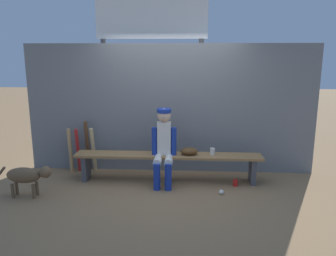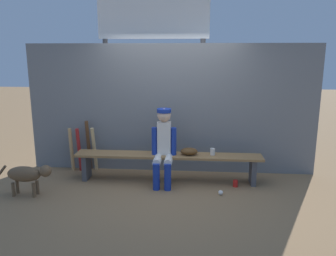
% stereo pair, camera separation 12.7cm
% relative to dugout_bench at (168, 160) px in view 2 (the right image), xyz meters
% --- Properties ---
extents(ground_plane, '(30.00, 30.00, 0.00)m').
position_rel_dugout_bench_xyz_m(ground_plane, '(0.00, 0.00, -0.38)').
color(ground_plane, olive).
extents(chainlink_fence, '(5.14, 0.03, 2.29)m').
position_rel_dugout_bench_xyz_m(chainlink_fence, '(0.00, 0.54, 0.76)').
color(chainlink_fence, slate).
rests_on(chainlink_fence, ground_plane).
extents(dugout_bench, '(3.11, 0.36, 0.47)m').
position_rel_dugout_bench_xyz_m(dugout_bench, '(0.00, 0.00, 0.00)').
color(dugout_bench, olive).
rests_on(dugout_bench, ground_plane).
extents(player_seated, '(0.41, 0.55, 1.25)m').
position_rel_dugout_bench_xyz_m(player_seated, '(-0.06, -0.11, 0.30)').
color(player_seated, silver).
rests_on(player_seated, ground_plane).
extents(baseball_glove, '(0.28, 0.20, 0.12)m').
position_rel_dugout_bench_xyz_m(baseball_glove, '(0.35, 0.00, 0.15)').
color(baseball_glove, '#593819').
rests_on(baseball_glove, dugout_bench).
extents(bat_wood_natural, '(0.07, 0.24, 0.83)m').
position_rel_dugout_bench_xyz_m(bat_wood_natural, '(-1.37, 0.38, 0.04)').
color(bat_wood_natural, tan).
rests_on(bat_wood_natural, ground_plane).
extents(bat_wood_dark, '(0.08, 0.20, 0.94)m').
position_rel_dugout_bench_xyz_m(bat_wood_dark, '(-1.50, 0.44, 0.09)').
color(bat_wood_dark, brown).
rests_on(bat_wood_dark, ground_plane).
extents(bat_aluminum_red, '(0.08, 0.15, 0.81)m').
position_rel_dugout_bench_xyz_m(bat_aluminum_red, '(-1.65, 0.37, 0.02)').
color(bat_aluminum_red, '#B22323').
rests_on(bat_aluminum_red, ground_plane).
extents(bat_wood_tan, '(0.08, 0.13, 0.81)m').
position_rel_dugout_bench_xyz_m(bat_wood_tan, '(-1.80, 0.37, 0.02)').
color(bat_wood_tan, tan).
rests_on(bat_wood_tan, ground_plane).
extents(baseball, '(0.07, 0.07, 0.07)m').
position_rel_dugout_bench_xyz_m(baseball, '(0.85, -0.50, -0.34)').
color(baseball, white).
rests_on(baseball, ground_plane).
extents(cup_on_ground, '(0.08, 0.08, 0.11)m').
position_rel_dugout_bench_xyz_m(cup_on_ground, '(1.11, -0.15, -0.33)').
color(cup_on_ground, red).
rests_on(cup_on_ground, ground_plane).
extents(cup_on_bench, '(0.08, 0.08, 0.11)m').
position_rel_dugout_bench_xyz_m(cup_on_bench, '(0.74, 0.03, 0.15)').
color(cup_on_bench, silver).
rests_on(cup_on_bench, dugout_bench).
extents(scoreboard, '(2.45, 0.27, 3.51)m').
position_rel_dugout_bench_xyz_m(scoreboard, '(-0.34, 1.42, 2.11)').
color(scoreboard, '#3F3F42').
rests_on(scoreboard, ground_plane).
extents(dog, '(0.84, 0.20, 0.49)m').
position_rel_dugout_bench_xyz_m(dog, '(-2.07, -0.76, -0.04)').
color(dog, brown).
rests_on(dog, ground_plane).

